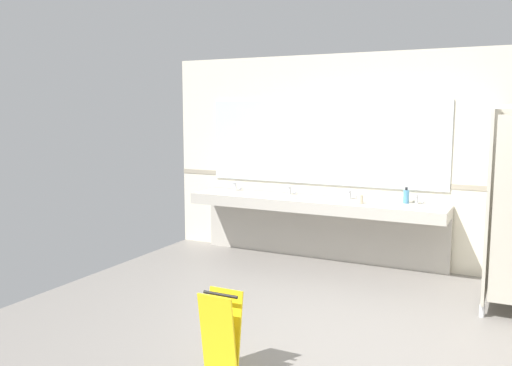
# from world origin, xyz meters

# --- Properties ---
(ground_plane) EXTENTS (6.61, 5.67, 0.10)m
(ground_plane) POSITION_xyz_m (0.00, 0.00, -0.05)
(ground_plane) COLOR gray
(wall_back) EXTENTS (6.61, 0.12, 2.65)m
(wall_back) POSITION_xyz_m (0.00, 2.59, 1.33)
(wall_back) COLOR beige
(wall_back) RESTS_ON ground_plane
(wall_back_tile_band) EXTENTS (6.61, 0.01, 0.06)m
(wall_back_tile_band) POSITION_xyz_m (0.00, 2.53, 1.05)
(wall_back_tile_band) COLOR #9E937F
(wall_back_tile_band) RESTS_ON wall_back
(vanity_counter) EXTENTS (3.30, 0.60, 0.94)m
(vanity_counter) POSITION_xyz_m (-1.13, 2.30, 0.62)
(vanity_counter) COLOR #B2ADA3
(vanity_counter) RESTS_ON ground_plane
(mirror_panel) EXTENTS (3.20, 0.02, 1.09)m
(mirror_panel) POSITION_xyz_m (-1.13, 2.52, 1.52)
(mirror_panel) COLOR silver
(mirror_panel) RESTS_ON wall_back
(soap_dispenser) EXTENTS (0.07, 0.07, 0.20)m
(soap_dispenser) POSITION_xyz_m (-0.02, 2.39, 0.92)
(soap_dispenser) COLOR teal
(soap_dispenser) RESTS_ON vanity_counter
(paper_cup) EXTENTS (0.07, 0.07, 0.11)m
(paper_cup) POSITION_xyz_m (-0.51, 2.14, 0.88)
(paper_cup) COLOR beige
(paper_cup) RESTS_ON vanity_counter
(wet_floor_sign) EXTENTS (0.28, 0.19, 0.62)m
(wet_floor_sign) POSITION_xyz_m (-0.70, -0.85, 0.32)
(wet_floor_sign) COLOR yellow
(wet_floor_sign) RESTS_ON ground_plane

